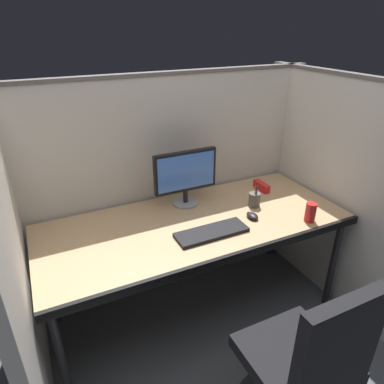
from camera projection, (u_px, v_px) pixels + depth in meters
name	position (u px, v px, depth m)	size (l,w,h in m)	color
ground_plane	(216.00, 342.00, 2.23)	(8.00, 8.00, 0.00)	#4C5156
cubicle_partition_rear	(168.00, 186.00, 2.48)	(2.21, 0.06, 1.57)	beige
cubicle_partition_left	(18.00, 269.00, 1.65)	(0.06, 1.41, 1.57)	beige
cubicle_partition_right	(329.00, 190.00, 2.43)	(0.06, 1.41, 1.57)	beige
desk	(196.00, 229.00, 2.16)	(1.90, 0.80, 0.74)	tan
office_chair	(300.00, 381.00, 1.60)	(0.52, 0.52, 0.97)	black
monitor_center	(185.00, 174.00, 2.26)	(0.43, 0.17, 0.37)	gray
keyboard_main	(212.00, 232.00, 2.01)	(0.43, 0.15, 0.02)	black
computer_mouse	(252.00, 216.00, 2.17)	(0.06, 0.10, 0.04)	black
soda_can	(311.00, 212.00, 2.12)	(0.07, 0.07, 0.12)	red
pen_cup	(254.00, 200.00, 2.30)	(0.08, 0.08, 0.16)	#4C4742
red_stapler	(262.00, 186.00, 2.53)	(0.04, 0.15, 0.06)	red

